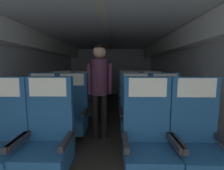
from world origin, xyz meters
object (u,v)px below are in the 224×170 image
Objects in this scene: seat_b_right_aisle at (165,114)px; seat_d_left_window at (73,94)px; seat_c_left_aisle at (84,101)px; seat_c_right_aisle at (152,101)px; seat_d_right_aisle at (144,94)px; seat_d_right_window at (127,94)px; seat_b_right_window at (136,114)px; seat_d_left_aisle at (90,94)px; seat_a_right_window at (148,143)px; seat_a_right_aisle at (198,144)px; seat_c_right_window at (130,101)px; flight_attendant at (100,81)px; seat_a_left_window at (0,142)px; seat_b_left_window at (42,114)px; seat_c_left_window at (62,101)px; seat_a_left_aisle at (47,142)px; seat_b_left_aisle at (72,114)px.

seat_b_right_aisle is 2.82m from seat_d_left_window.
seat_c_right_aisle is at bearing -0.22° from seat_c_left_aisle.
seat_d_right_window is at bearing -179.78° from seat_d_right_aisle.
seat_d_left_aisle is at bearing 118.88° from seat_b_right_window.
seat_a_right_window is at bearing -89.85° from seat_b_right_window.
seat_a_right_aisle and seat_c_right_window have the same top height.
seat_d_left_aisle is 1.57m from seat_d_right_aisle.
seat_a_right_window and seat_c_left_aisle have the same top height.
seat_b_right_window is 2.49m from seat_d_left_window.
flight_attendant is (0.46, -1.77, 0.54)m from seat_d_left_aisle.
seat_b_right_aisle and seat_b_right_window have the same top height.
seat_c_right_aisle is at bearing 75.57° from seat_a_right_window.
seat_a_left_window is 2.83m from seat_c_right_aisle.
seat_a_left_window and seat_b_left_window have the same top height.
seat_a_right_window is 1.95m from seat_c_right_window.
seat_c_right_aisle is at bearing 62.54° from seat_b_right_window.
seat_c_left_aisle is at bearing -89.11° from seat_d_left_aisle.
seat_c_left_window is 0.50m from seat_c_left_aisle.
seat_c_right_aisle is (-0.01, 1.94, 0.00)m from seat_a_right_aisle.
seat_d_left_window is (-2.05, 0.99, 0.00)m from seat_c_right_aisle.
seat_a_left_aisle is 3.30m from seat_d_right_aisle.
seat_b_right_aisle is at bearing 25.92° from seat_a_left_window.
seat_a_right_window and seat_b_right_window have the same top height.
seat_c_right_aisle is (1.56, 0.96, 0.00)m from seat_b_left_aisle.
seat_a_right_window and seat_d_left_window have the same top height.
seat_a_right_window is 2.95m from seat_d_right_aisle.
seat_c_right_aisle is at bearing 25.03° from seat_b_left_window.
seat_a_right_aisle is at bearing -32.11° from seat_b_left_aisle.
seat_d_left_aisle is (0.48, -0.01, 0.00)m from seat_d_left_window.
flight_attendant is (0.46, 0.16, 0.54)m from seat_b_left_aisle.
seat_d_right_window is 0.70× the size of flight_attendant.
seat_a_left_window and seat_c_right_aisle have the same top height.
seat_d_right_window is (1.07, 0.00, 0.00)m from seat_d_left_aisle.
seat_a_left_aisle is 1.00× the size of seat_b_left_aisle.
seat_d_right_aisle is (0.01, 1.93, 0.00)m from seat_b_right_aisle.
seat_c_left_window and seat_c_right_window have the same top height.
seat_b_left_window is at bearing 90.33° from seat_a_left_window.
seat_c_right_aisle is 1.85m from seat_d_left_aisle.
seat_d_right_window is (1.55, -0.01, 0.00)m from seat_d_left_window.
seat_c_left_aisle and seat_c_right_aisle have the same top height.
seat_c_left_aisle is at bearing 101.32° from flight_attendant.
seat_a_left_aisle is 1.00× the size of seat_d_left_window.
seat_c_right_window is 1.00× the size of seat_d_left_aisle.
seat_d_right_window is (0.00, 0.96, 0.00)m from seat_c_right_window.
seat_d_right_window is 1.95m from flight_attendant.
seat_d_right_aisle is at bearing 32.10° from seat_c_left_aisle.
seat_b_left_aisle and seat_d_right_window have the same top height.
seat_b_left_window and seat_d_left_aisle have the same top height.
seat_b_left_window is 1.09m from seat_c_left_aisle.
flight_attendant reaches higher than seat_d_right_window.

